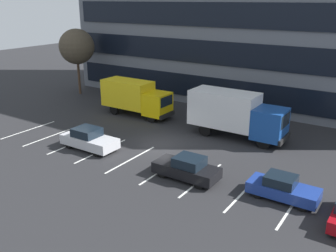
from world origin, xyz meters
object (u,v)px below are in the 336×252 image
sedan_navy (283,188)px  sedan_black (187,168)px  box_truck_yellow_all (135,96)px  bare_tree (77,47)px  box_truck_blue (235,113)px  sedan_silver (89,139)px

sedan_navy → sedan_black: size_ratio=0.93×
sedan_black → box_truck_yellow_all: bearing=141.3°
bare_tree → box_truck_blue: bearing=-9.2°
box_truck_blue → sedan_navy: 10.01m
box_truck_yellow_all → sedan_navy: (16.71, -7.98, -1.19)m
box_truck_blue → bare_tree: bare_tree is taller
box_truck_blue → box_truck_yellow_all: (-10.40, 0.33, -0.21)m
sedan_black → bare_tree: bearing=151.3°
sedan_navy → box_truck_yellow_all: bearing=154.5°
box_truck_blue → sedan_silver: (-8.01, -8.27, -1.30)m
box_truck_yellow_all → sedan_black: 14.12m
sedan_black → box_truck_blue: bearing=94.0°
sedan_silver → box_truck_blue: bearing=45.9°
box_truck_blue → box_truck_yellow_all: box_truck_blue is taller
box_truck_yellow_all → sedan_silver: (2.39, -8.61, -1.09)m
sedan_silver → bare_tree: bearing=138.3°
box_truck_blue → sedan_silver: 11.59m
box_truck_blue → sedan_navy: (6.31, -7.65, -1.39)m
sedan_silver → box_truck_yellow_all: bearing=105.5°
box_truck_yellow_all → sedan_black: (10.99, -8.80, -1.14)m
sedan_navy → sedan_silver: 14.34m
sedan_navy → bare_tree: bearing=158.0°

